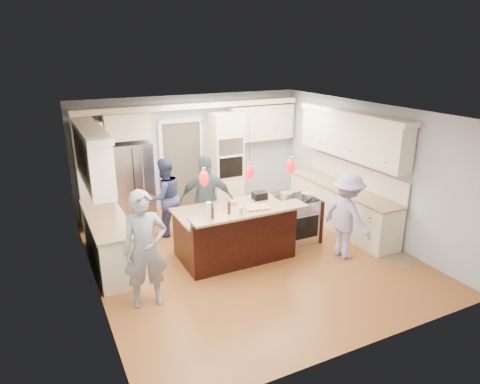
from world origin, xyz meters
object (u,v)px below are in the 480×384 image
object	(u,v)px
kitchen_island	(235,232)
island_range	(296,219)
person_bar_end	(145,250)
person_far_left	(165,197)
refrigerator	(131,183)

from	to	relation	value
kitchen_island	island_range	bearing A→B (deg)	3.09
person_bar_end	person_far_left	size ratio (longest dim) A/B	1.11
refrigerator	person_far_left	distance (m)	1.14
kitchen_island	island_range	xyz separation A→B (m)	(1.41, 0.08, -0.03)
kitchen_island	island_range	world-z (taller)	kitchen_island
island_range	person_far_left	size ratio (longest dim) A/B	0.56
person_bar_end	island_range	bearing A→B (deg)	21.94
person_bar_end	person_far_left	world-z (taller)	person_bar_end
island_range	person_far_left	world-z (taller)	person_far_left
refrigerator	person_bar_end	world-z (taller)	person_bar_end
refrigerator	kitchen_island	distance (m)	2.91
kitchen_island	island_range	size ratio (longest dim) A/B	2.28
refrigerator	person_far_left	bearing A→B (deg)	-66.60
kitchen_island	person_far_left	xyz separation A→B (m)	(-0.85, 1.53, 0.34)
person_far_left	person_bar_end	bearing A→B (deg)	55.00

